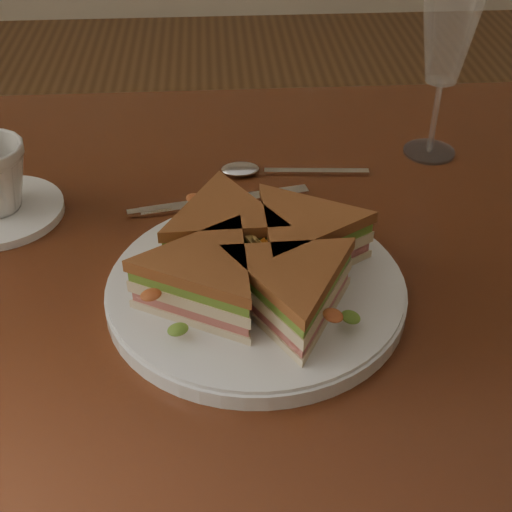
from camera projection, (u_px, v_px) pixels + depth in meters
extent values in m
cube|color=#3B190D|center=(249.00, 257.00, 0.78)|extent=(1.20, 0.80, 0.04)
cylinder|color=silver|center=(256.00, 290.00, 0.69)|extent=(0.29, 0.29, 0.02)
cube|color=silver|center=(317.00, 172.00, 0.89)|extent=(0.13, 0.02, 0.00)
ellipsoid|color=silver|center=(240.00, 170.00, 0.89)|extent=(0.05, 0.03, 0.01)
cube|color=silver|center=(226.00, 201.00, 0.83)|extent=(0.20, 0.05, 0.00)
cube|color=silver|center=(149.00, 212.00, 0.81)|extent=(0.05, 0.02, 0.00)
cylinder|color=white|center=(429.00, 152.00, 0.93)|extent=(0.07, 0.07, 0.00)
cylinder|color=white|center=(435.00, 117.00, 0.90)|extent=(0.01, 0.01, 0.10)
cone|color=white|center=(448.00, 39.00, 0.84)|extent=(0.07, 0.07, 0.10)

